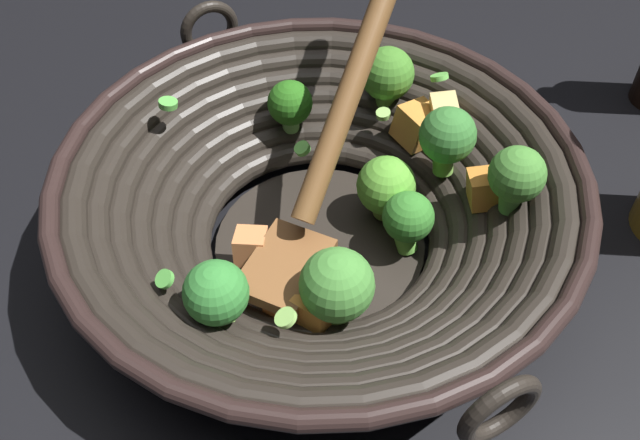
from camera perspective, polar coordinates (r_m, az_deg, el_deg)
name	(u,v)px	position (r m, az deg, el deg)	size (l,w,h in m)	color
ground_plane	(320,250)	(0.57, -0.01, -2.43)	(4.00, 4.00, 0.00)	black
wok	(323,200)	(0.53, 0.21, 1.63)	(0.42, 0.39, 0.22)	black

